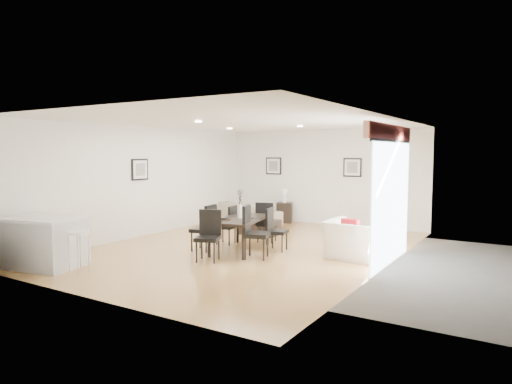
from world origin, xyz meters
The scene contains 26 objects.
ground centered at (0.00, 0.00, 0.00)m, with size 8.00×8.00×0.00m, color tan.
wall_back centered at (0.00, 4.00, 1.35)m, with size 6.00×0.04×2.70m, color white.
wall_front centered at (0.00, -4.00, 1.35)m, with size 6.00×0.04×2.70m, color white.
wall_left centered at (-3.00, 0.00, 1.35)m, with size 0.04×8.00×2.70m, color white.
wall_right centered at (3.00, 0.00, 1.35)m, with size 0.04×8.00×2.70m, color white.
ceiling centered at (0.00, 0.00, 2.70)m, with size 6.00×8.00×0.02m, color white.
sofa centered at (-1.84, 2.84, 0.31)m, with size 2.12×0.83×0.62m, color gray.
armchair centered at (2.34, 0.31, 0.37)m, with size 1.15×1.01×0.75m, color beige.
dining_table centered at (-0.02, -0.24, 0.62)m, with size 1.18×1.80×0.69m.
dining_chair_wnear centered at (-0.60, -0.64, 0.54)m, with size 0.50×0.50×0.98m.
dining_chair_wfar centered at (-0.61, 0.19, 0.49)m, with size 0.45×0.45×0.87m.
dining_chair_enear centered at (0.56, -0.69, 0.58)m, with size 0.59×0.59×1.04m.
dining_chair_efar centered at (0.57, 0.16, 0.50)m, with size 0.47×0.47×0.89m.
dining_chair_head centered at (-0.05, -1.27, 0.54)m, with size 0.56×0.56×0.97m.
dining_chair_foot centered at (0.00, 0.79, 0.52)m, with size 0.50×0.50×0.93m.
vase centered at (-0.02, -0.24, 0.96)m, with size 0.66×1.07×0.61m.
coffee_table centered at (-0.64, 1.57, 0.19)m, with size 0.96×0.58×0.38m, color black.
side_table centered at (-1.06, 3.68, 0.29)m, with size 0.44×0.44×0.59m, color black.
table_lamp centered at (-1.06, 3.68, 0.85)m, with size 0.21×0.21×0.40m.
cushion centered at (2.23, 0.20, 0.61)m, with size 0.36×0.11×0.36m, color maroon.
kitchen_island centered at (-2.23, -3.23, 0.46)m, with size 1.48×1.24×0.92m.
bar_stool centered at (-1.32, -3.23, 0.63)m, with size 0.34×0.34×0.74m.
framed_print_back_left centered at (-1.60, 3.97, 1.65)m, with size 0.52×0.04×0.52m.
framed_print_back_right centered at (0.90, 3.97, 1.65)m, with size 0.52×0.04×0.52m.
framed_print_left_wall centered at (-2.97, -0.20, 1.65)m, with size 0.04×0.52×0.52m.
sliding_door centered at (2.96, 0.30, 1.66)m, with size 0.12×2.70×2.57m.
Camera 1 is at (5.25, -8.13, 2.07)m, focal length 32.00 mm.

